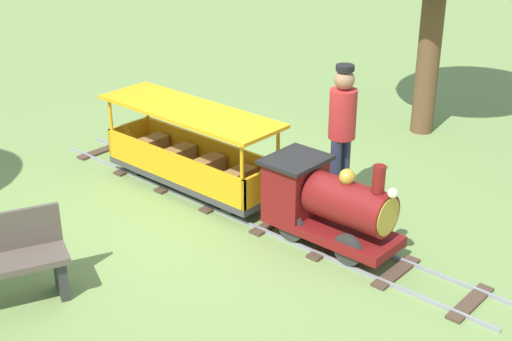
{
  "coord_description": "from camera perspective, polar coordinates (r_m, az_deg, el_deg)",
  "views": [
    {
      "loc": [
        5.21,
        4.93,
        3.68
      ],
      "look_at": [
        0.0,
        0.35,
        0.55
      ],
      "focal_mm": 49.87,
      "sensor_mm": 36.0,
      "label": 1
    }
  ],
  "objects": [
    {
      "name": "ground_plane",
      "position": [
        8.06,
        -1.88,
        -2.89
      ],
      "size": [
        60.0,
        60.0,
        0.0
      ],
      "primitive_type": "plane",
      "color": "#75934C"
    },
    {
      "name": "track",
      "position": [
        7.91,
        -0.61,
        -3.3
      ],
      "size": [
        0.68,
        6.05,
        0.04
      ],
      "color": "gray",
      "rests_on": "ground_plane"
    },
    {
      "name": "locomotive",
      "position": [
        7.11,
        5.65,
        -2.51
      ],
      "size": [
        0.64,
        1.44,
        1.01
      ],
      "color": "maroon",
      "rests_on": "ground_plane"
    },
    {
      "name": "passenger_car",
      "position": [
        8.3,
        -5.25,
        1.1
      ],
      "size": [
        0.74,
        2.35,
        0.97
      ],
      "color": "#3F3F3F",
      "rests_on": "ground_plane"
    },
    {
      "name": "conductor_person",
      "position": [
        7.81,
        6.93,
        3.7
      ],
      "size": [
        0.3,
        0.3,
        1.62
      ],
      "color": "#282D47",
      "rests_on": "ground_plane"
    }
  ]
}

